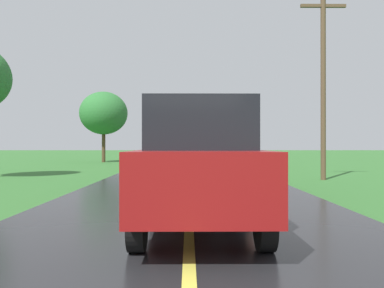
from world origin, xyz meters
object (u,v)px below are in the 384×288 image
(roadside_tree_near_left, at_px, (104,113))
(following_car, at_px, (199,164))
(utility_pole_roadside, at_px, (323,81))
(banana_truck_far, at_px, (189,143))
(banana_truck_near, at_px, (200,142))

(roadside_tree_near_left, xyz_separation_m, following_car, (6.89, -24.76, -2.81))
(utility_pole_roadside, height_order, following_car, utility_pole_roadside)
(roadside_tree_near_left, height_order, following_car, roadside_tree_near_left)
(banana_truck_far, distance_m, following_car, 18.05)
(utility_pole_roadside, distance_m, following_car, 10.88)
(utility_pole_roadside, relative_size, following_car, 1.76)
(banana_truck_near, bearing_deg, roadside_tree_near_left, 110.97)
(banana_truck_far, bearing_deg, roadside_tree_near_left, 135.19)
(banana_truck_near, bearing_deg, following_car, -91.99)
(roadside_tree_near_left, bearing_deg, banana_truck_far, -44.81)
(following_car, bearing_deg, banana_truck_far, 90.40)
(banana_truck_far, distance_m, roadside_tree_near_left, 9.83)
(banana_truck_near, height_order, banana_truck_far, same)
(banana_truck_near, distance_m, utility_pole_roadside, 6.21)
(banana_truck_near, xyz_separation_m, utility_pole_roadside, (4.91, 2.94, 2.41))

